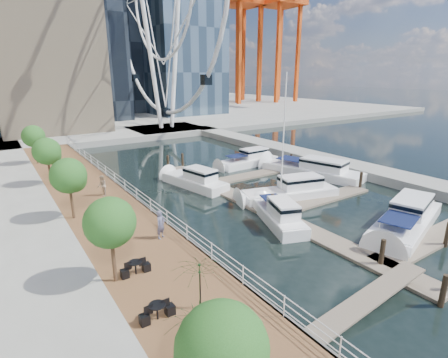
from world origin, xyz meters
name	(u,v)px	position (x,y,z in m)	size (l,w,h in m)	color
ground	(322,266)	(0.00, 0.00, 0.00)	(520.00, 520.00, 0.00)	black
boardwalk	(103,213)	(-9.00, 15.00, 0.50)	(6.00, 60.00, 1.00)	brown
seawall	(139,205)	(-6.00, 15.00, 0.50)	(0.25, 60.00, 1.00)	#595954
land_far	(50,112)	(0.00, 102.00, 0.50)	(200.00, 114.00, 1.00)	gray
breakwater	(307,156)	(20.00, 20.00, 0.50)	(4.00, 60.00, 1.00)	gray
pier	(167,130)	(14.00, 52.00, 0.50)	(14.00, 12.00, 1.00)	gray
railing	(137,194)	(-6.10, 15.00, 1.52)	(0.10, 60.00, 1.05)	white
floating_docks	(297,192)	(7.97, 9.98, 0.49)	(16.00, 34.00, 2.60)	#6D6051
port_cranes	(247,49)	(67.67, 95.67, 20.00)	(40.00, 52.00, 38.00)	#D84C14
street_trees	(68,176)	(-11.40, 14.00, 4.29)	(2.60, 42.60, 4.60)	#3F2B1C
cafe_tables	(187,335)	(-10.40, -2.00, 1.37)	(2.50, 13.70, 0.74)	black
yacht_foreground	(405,228)	(9.66, 0.19, 0.00)	(3.04, 11.35, 2.15)	white
pedestrian_near	(161,224)	(-7.35, 7.24, 1.96)	(0.70, 0.46, 1.92)	#52526D
pedestrian_mid	(102,186)	(-8.17, 17.81, 1.92)	(0.89, 0.70, 1.84)	gray
pedestrian_far	(64,167)	(-9.63, 27.04, 1.82)	(0.96, 0.40, 1.64)	#30353C
moored_yachts	(294,195)	(8.08, 10.42, 0.00)	(18.88, 35.30, 11.50)	white
cafe_seating	(227,353)	(-10.07, -4.30, 2.12)	(5.14, 13.62, 2.38)	#0D321C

